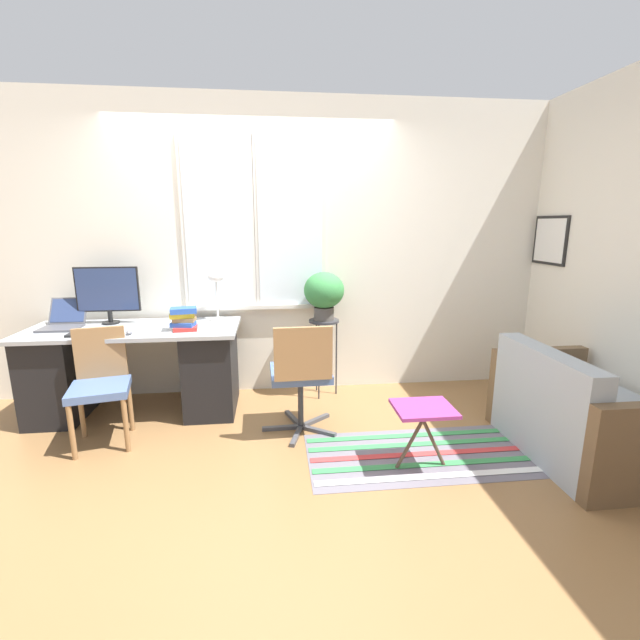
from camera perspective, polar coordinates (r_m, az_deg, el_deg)
The scene contains 17 objects.
ground_plane at distance 3.61m, azimuth -8.21°, elevation -13.60°, with size 14.00×14.00×0.00m, color olive.
wall_back_with_window at distance 4.05m, azimuth -8.50°, elevation 9.25°, with size 9.00×0.12×2.70m.
wall_right_with_picture at distance 4.16m, azimuth 32.62°, elevation 7.40°, with size 0.08×9.00×2.70m.
desk at distance 3.97m, azimuth -23.23°, elevation -5.93°, with size 1.72×0.72×0.75m.
laptop at distance 4.14m, azimuth -31.04°, elevation -0.19°, with size 0.30×0.36×0.22m.
monitor at distance 4.07m, azimuth -26.46°, elevation 3.40°, with size 0.52×0.14×0.49m.
keyboard at distance 3.76m, azimuth -27.98°, elevation -1.62°, with size 0.37×0.15×0.02m.
mouse at distance 3.65m, azimuth -24.07°, elevation -1.50°, with size 0.04×0.07×0.04m.
desk_lamp at distance 3.89m, azimuth -13.68°, elevation 4.74°, with size 0.15×0.15×0.43m.
book_stack at distance 3.63m, azimuth -17.71°, elevation 0.14°, with size 0.23×0.19×0.18m.
desk_chair_wooden at distance 3.54m, azimuth -27.25°, elevation -7.39°, with size 0.47×0.48×0.84m.
office_chair_swivel at distance 3.26m, azimuth -2.52°, elevation -7.13°, with size 0.57×0.59×0.89m.
couch_loveseat at distance 3.54m, azimuth 31.14°, elevation -11.07°, with size 0.77×1.18×0.77m.
plant_stand at distance 3.95m, azimuth 0.53°, elevation -1.22°, with size 0.28×0.28×0.73m.
potted_plant at distance 3.88m, azimuth 0.54°, elevation 3.73°, with size 0.37×0.37×0.44m.
floor_rug_striped at distance 3.24m, azimuth 13.20°, elevation -17.04°, with size 1.59×0.75×0.01m.
folding_stool at distance 2.93m, azimuth 13.62°, elevation -11.97°, with size 0.38×0.32×0.44m.
Camera 1 is at (0.14, -3.24, 1.59)m, focal length 24.00 mm.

